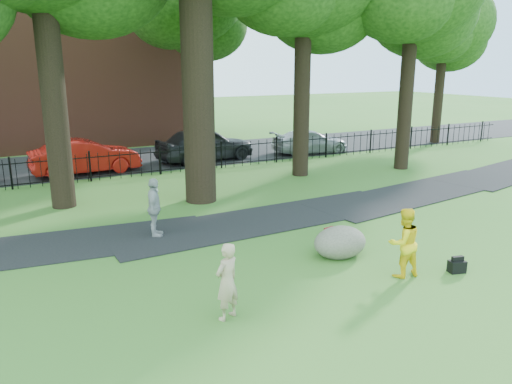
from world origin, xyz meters
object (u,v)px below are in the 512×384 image
boulder (340,240)px  red_sedan (85,157)px  man (404,243)px  woman (227,281)px

boulder → red_sedan: 13.97m
man → red_sedan: 15.74m
man → red_sedan: man is taller
boulder → red_sedan: size_ratio=0.31×
woman → red_sedan: woman is taller
man → boulder: 1.82m
woman → red_sedan: (-0.20, 14.98, -0.00)m
man → boulder: size_ratio=1.15×
boulder → red_sedan: (-4.13, 13.34, 0.35)m
man → red_sedan: size_ratio=0.35×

